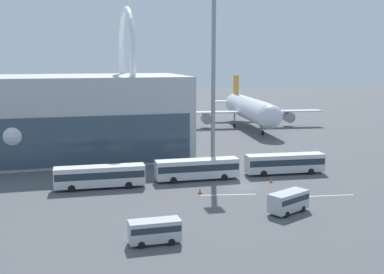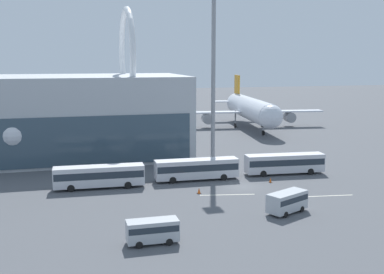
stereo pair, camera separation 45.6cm
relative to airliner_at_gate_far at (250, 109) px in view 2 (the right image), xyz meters
name	(u,v)px [view 2 (the right image)]	position (x,y,z in m)	size (l,w,h in m)	color
ground_plane	(242,186)	(-22.35, -53.89, -4.97)	(440.00, 440.00, 0.00)	#515459
airliner_at_gate_far	(250,109)	(0.00, 0.00, 0.00)	(39.51, 40.15, 13.09)	silver
shuttle_bus_0	(99,175)	(-41.87, -49.64, -3.13)	(12.45, 2.90, 3.13)	silver
shuttle_bus_1	(197,168)	(-27.62, -48.80, -3.13)	(12.43, 2.81, 3.13)	silver
shuttle_bus_2	(285,162)	(-13.38, -48.61, -3.13)	(12.53, 3.42, 3.13)	silver
service_van_foreground	(287,201)	(-21.40, -66.15, -3.53)	(5.65, 4.23, 2.47)	#B2B7BC
service_van_crossing	(152,230)	(-38.26, -71.53, -3.58)	(5.05, 2.06, 2.37)	#B2B7BC
floodlight_mast	(213,62)	(-21.84, -38.09, 12.26)	(2.10, 2.10, 30.94)	gray
lane_stripe_1	(320,196)	(-14.18, -61.01, -4.97)	(9.03, 0.25, 0.01)	silver
lane_stripe_4	(227,195)	(-25.72, -57.32, -4.97)	(7.33, 0.25, 0.01)	silver
traffic_cone_0	(199,191)	(-29.19, -55.79, -4.58)	(0.57, 0.57, 0.80)	black
traffic_cone_1	(270,180)	(-17.60, -52.87, -4.60)	(0.46, 0.46, 0.77)	black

